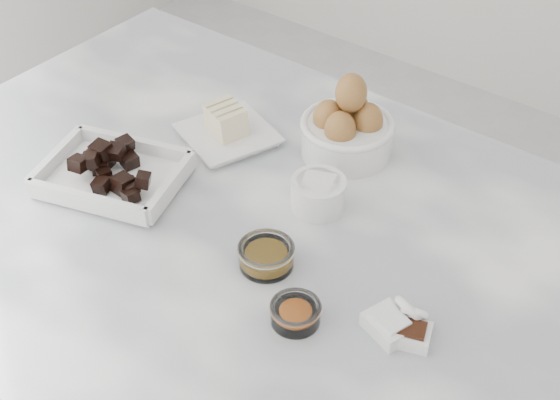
{
  "coord_description": "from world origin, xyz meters",
  "views": [
    {
      "loc": [
        0.52,
        -0.62,
        1.67
      ],
      "look_at": [
        0.02,
        0.03,
        0.98
      ],
      "focal_mm": 50.0,
      "sensor_mm": 36.0,
      "label": 1
    }
  ],
  "objects_px": {
    "egg_bowl": "(347,128)",
    "honey_bowl": "(266,255)",
    "butter_plate": "(227,128)",
    "vanilla_spoon": "(411,329)",
    "zest_bowl": "(296,312)",
    "sugar_ramekin": "(318,193)",
    "salt_spoon": "(394,320)",
    "chocolate_dish": "(112,171)"
  },
  "relations": [
    {
      "from": "sugar_ramekin",
      "to": "chocolate_dish",
      "type": "bearing_deg",
      "value": -152.44
    },
    {
      "from": "zest_bowl",
      "to": "honey_bowl",
      "type": "bearing_deg",
      "value": 148.4
    },
    {
      "from": "butter_plate",
      "to": "salt_spoon",
      "type": "distance_m",
      "value": 0.46
    },
    {
      "from": "zest_bowl",
      "to": "salt_spoon",
      "type": "bearing_deg",
      "value": 31.72
    },
    {
      "from": "butter_plate",
      "to": "chocolate_dish",
      "type": "bearing_deg",
      "value": -107.14
    },
    {
      "from": "salt_spoon",
      "to": "sugar_ramekin",
      "type": "bearing_deg",
      "value": 147.65
    },
    {
      "from": "egg_bowl",
      "to": "butter_plate",
      "type": "bearing_deg",
      "value": -153.4
    },
    {
      "from": "egg_bowl",
      "to": "zest_bowl",
      "type": "bearing_deg",
      "value": -65.96
    },
    {
      "from": "sugar_ramekin",
      "to": "zest_bowl",
      "type": "height_order",
      "value": "sugar_ramekin"
    },
    {
      "from": "chocolate_dish",
      "to": "zest_bowl",
      "type": "distance_m",
      "value": 0.38
    },
    {
      "from": "butter_plate",
      "to": "zest_bowl",
      "type": "relative_size",
      "value": 2.7
    },
    {
      "from": "sugar_ramekin",
      "to": "salt_spoon",
      "type": "height_order",
      "value": "sugar_ramekin"
    },
    {
      "from": "chocolate_dish",
      "to": "sugar_ramekin",
      "type": "distance_m",
      "value": 0.31
    },
    {
      "from": "vanilla_spoon",
      "to": "chocolate_dish",
      "type": "bearing_deg",
      "value": -178.29
    },
    {
      "from": "butter_plate",
      "to": "zest_bowl",
      "type": "distance_m",
      "value": 0.4
    },
    {
      "from": "egg_bowl",
      "to": "honey_bowl",
      "type": "bearing_deg",
      "value": -78.16
    },
    {
      "from": "chocolate_dish",
      "to": "salt_spoon",
      "type": "distance_m",
      "value": 0.48
    },
    {
      "from": "honey_bowl",
      "to": "salt_spoon",
      "type": "bearing_deg",
      "value": 2.45
    },
    {
      "from": "egg_bowl",
      "to": "vanilla_spoon",
      "type": "relative_size",
      "value": 2.07
    },
    {
      "from": "salt_spoon",
      "to": "chocolate_dish",
      "type": "bearing_deg",
      "value": -178.56
    },
    {
      "from": "sugar_ramekin",
      "to": "salt_spoon",
      "type": "xyz_separation_m",
      "value": [
        0.21,
        -0.13,
        -0.01
      ]
    },
    {
      "from": "sugar_ramekin",
      "to": "zest_bowl",
      "type": "bearing_deg",
      "value": -61.7
    },
    {
      "from": "chocolate_dish",
      "to": "sugar_ramekin",
      "type": "bearing_deg",
      "value": 27.56
    },
    {
      "from": "egg_bowl",
      "to": "chocolate_dish",
      "type": "bearing_deg",
      "value": -129.76
    },
    {
      "from": "egg_bowl",
      "to": "honey_bowl",
      "type": "xyz_separation_m",
      "value": [
        0.06,
        -0.27,
        -0.03
      ]
    },
    {
      "from": "sugar_ramekin",
      "to": "egg_bowl",
      "type": "height_order",
      "value": "egg_bowl"
    },
    {
      "from": "egg_bowl",
      "to": "honey_bowl",
      "type": "distance_m",
      "value": 0.28
    },
    {
      "from": "sugar_ramekin",
      "to": "egg_bowl",
      "type": "relative_size",
      "value": 0.54
    },
    {
      "from": "butter_plate",
      "to": "vanilla_spoon",
      "type": "bearing_deg",
      "value": -21.75
    },
    {
      "from": "chocolate_dish",
      "to": "honey_bowl",
      "type": "bearing_deg",
      "value": 0.77
    },
    {
      "from": "vanilla_spoon",
      "to": "salt_spoon",
      "type": "height_order",
      "value": "salt_spoon"
    },
    {
      "from": "honey_bowl",
      "to": "chocolate_dish",
      "type": "bearing_deg",
      "value": -179.23
    },
    {
      "from": "zest_bowl",
      "to": "salt_spoon",
      "type": "xyz_separation_m",
      "value": [
        0.1,
        0.06,
        -0.0
      ]
    },
    {
      "from": "chocolate_dish",
      "to": "egg_bowl",
      "type": "height_order",
      "value": "egg_bowl"
    },
    {
      "from": "sugar_ramekin",
      "to": "vanilla_spoon",
      "type": "xyz_separation_m",
      "value": [
        0.23,
        -0.13,
        -0.01
      ]
    },
    {
      "from": "egg_bowl",
      "to": "vanilla_spoon",
      "type": "xyz_separation_m",
      "value": [
        0.27,
        -0.26,
        -0.03
      ]
    },
    {
      "from": "butter_plate",
      "to": "egg_bowl",
      "type": "height_order",
      "value": "egg_bowl"
    },
    {
      "from": "chocolate_dish",
      "to": "zest_bowl",
      "type": "bearing_deg",
      "value": -7.69
    },
    {
      "from": "egg_bowl",
      "to": "zest_bowl",
      "type": "height_order",
      "value": "egg_bowl"
    },
    {
      "from": "sugar_ramekin",
      "to": "egg_bowl",
      "type": "distance_m",
      "value": 0.14
    },
    {
      "from": "butter_plate",
      "to": "zest_bowl",
      "type": "bearing_deg",
      "value": -37.29
    },
    {
      "from": "sugar_ramekin",
      "to": "honey_bowl",
      "type": "distance_m",
      "value": 0.14
    }
  ]
}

